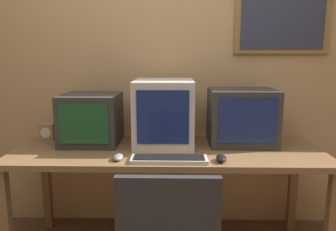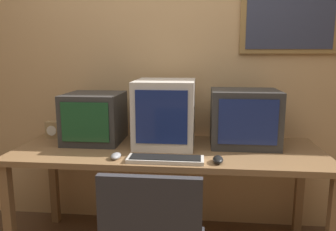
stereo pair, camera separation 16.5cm
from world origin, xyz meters
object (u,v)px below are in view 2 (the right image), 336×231
keyboard_main (165,159)px  mouse_far_corner (116,156)px  mouse_near_keyboard (218,160)px  desk_clock (53,130)px  monitor_right (244,118)px  monitor_left (95,118)px  monitor_center (165,112)px

keyboard_main → mouse_far_corner: (-0.30, 0.02, 0.00)m
mouse_near_keyboard → desk_clock: desk_clock is taller
monitor_right → mouse_far_corner: monitor_right is taller
mouse_near_keyboard → desk_clock: bearing=159.1°
monitor_right → desk_clock: bearing=177.8°
mouse_near_keyboard → mouse_far_corner: (-0.60, 0.02, -0.00)m
keyboard_main → mouse_near_keyboard: bearing=-0.1°
monitor_left → mouse_near_keyboard: (0.84, -0.39, -0.15)m
monitor_right → keyboard_main: size_ratio=1.00×
monitor_left → mouse_far_corner: 0.47m
monitor_left → monitor_center: bearing=-2.5°
monitor_right → mouse_far_corner: bearing=-154.1°
monitor_left → monitor_right: monitor_right is taller
monitor_left → monitor_center: 0.50m
mouse_near_keyboard → desk_clock: size_ratio=0.90×
monitor_left → desk_clock: size_ratio=3.25×
mouse_far_corner → mouse_near_keyboard: bearing=-1.7°
monitor_right → keyboard_main: 0.66m
monitor_left → desk_clock: bearing=169.9°
monitor_left → keyboard_main: bearing=-35.7°
monitor_center → keyboard_main: monitor_center is taller
monitor_left → mouse_far_corner: bearing=-56.7°
keyboard_main → monitor_left: bearing=144.3°
keyboard_main → mouse_far_corner: mouse_far_corner is taller
monitor_left → mouse_near_keyboard: size_ratio=3.63×
monitor_left → monitor_center: monitor_center is taller
monitor_center → mouse_far_corner: (-0.26, -0.35, -0.20)m
monitor_right → keyboard_main: bearing=-140.8°
monitor_center → mouse_near_keyboard: (0.34, -0.37, -0.20)m
mouse_near_keyboard → desk_clock: 1.27m
mouse_near_keyboard → mouse_far_corner: bearing=178.3°
monitor_right → monitor_center: bearing=-176.7°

